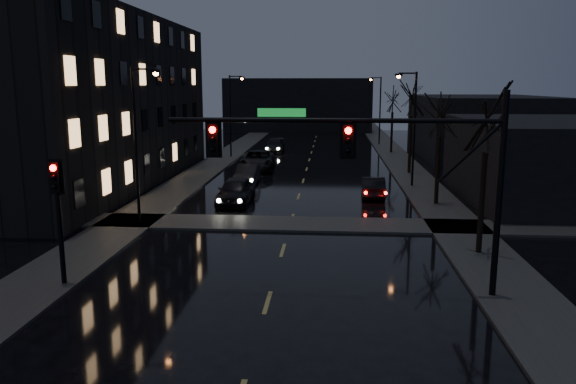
% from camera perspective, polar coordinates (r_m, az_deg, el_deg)
% --- Properties ---
extents(sidewalk_left, '(3.00, 140.00, 0.12)m').
position_cam_1_polar(sidewalk_left, '(46.37, -8.82, 1.96)').
color(sidewalk_left, '#2D2D2B').
rests_on(sidewalk_left, ground).
extents(sidewalk_right, '(3.00, 140.00, 0.12)m').
position_cam_1_polar(sidewalk_right, '(45.62, 12.47, 1.68)').
color(sidewalk_right, '#2D2D2B').
rests_on(sidewalk_right, ground).
extents(sidewalk_cross, '(40.00, 3.00, 0.12)m').
position_cam_1_polar(sidewalk_cross, '(29.05, 0.23, -3.26)').
color(sidewalk_cross, '#2D2D2B').
rests_on(sidewalk_cross, ground).
extents(apartment_block, '(12.00, 30.00, 12.00)m').
position_cam_1_polar(apartment_block, '(43.73, -20.96, 8.67)').
color(apartment_block, black).
rests_on(apartment_block, ground).
extents(commercial_right_near, '(10.00, 14.00, 5.00)m').
position_cam_1_polar(commercial_right_near, '(38.34, 24.93, 2.89)').
color(commercial_right_near, black).
rests_on(commercial_right_near, ground).
extents(commercial_right_far, '(12.00, 18.00, 6.00)m').
position_cam_1_polar(commercial_right_far, '(59.65, 19.01, 6.31)').
color(commercial_right_far, black).
rests_on(commercial_right_far, ground).
extents(far_block, '(22.00, 10.00, 8.00)m').
position_cam_1_polar(far_block, '(87.80, 1.09, 8.84)').
color(far_block, black).
rests_on(far_block, ground).
extents(signal_mast, '(11.11, 0.41, 7.00)m').
position_cam_1_polar(signal_mast, '(18.82, 9.89, 3.71)').
color(signal_mast, black).
rests_on(signal_mast, ground).
extents(signal_pole_left, '(0.35, 0.41, 4.53)m').
position_cam_1_polar(signal_pole_left, '(21.30, -22.32, -1.19)').
color(signal_pole_left, black).
rests_on(signal_pole_left, ground).
extents(tree_near, '(3.52, 3.52, 8.08)m').
position_cam_1_polar(tree_near, '(24.46, 19.66, 8.04)').
color(tree_near, black).
rests_on(tree_near, ground).
extents(tree_mid_a, '(3.30, 3.30, 7.58)m').
position_cam_1_polar(tree_mid_a, '(34.22, 15.25, 8.28)').
color(tree_mid_a, black).
rests_on(tree_mid_a, ground).
extents(tree_mid_b, '(3.74, 3.74, 8.59)m').
position_cam_1_polar(tree_mid_b, '(46.04, 12.51, 9.96)').
color(tree_mid_b, black).
rests_on(tree_mid_b, ground).
extents(tree_far, '(3.43, 3.43, 7.88)m').
position_cam_1_polar(tree_far, '(59.94, 10.62, 9.67)').
color(tree_far, black).
rests_on(tree_far, ground).
extents(streetlight_l_near, '(1.53, 0.28, 8.00)m').
position_cam_1_polar(streetlight_l_near, '(29.32, -14.87, 5.85)').
color(streetlight_l_near, black).
rests_on(streetlight_l_near, ground).
extents(streetlight_l_far, '(1.53, 0.28, 8.00)m').
position_cam_1_polar(streetlight_l_far, '(55.49, -5.67, 8.38)').
color(streetlight_l_far, black).
rests_on(streetlight_l_far, ground).
extents(streetlight_r_mid, '(1.53, 0.28, 8.00)m').
position_cam_1_polar(streetlight_r_mid, '(40.05, 12.43, 7.23)').
color(streetlight_r_mid, black).
rests_on(streetlight_r_mid, ground).
extents(streetlight_r_far, '(1.53, 0.28, 8.00)m').
position_cam_1_polar(streetlight_r_far, '(67.86, 9.17, 8.75)').
color(streetlight_r_far, black).
rests_on(streetlight_r_far, ground).
extents(oncoming_car_a, '(2.00, 4.77, 1.61)m').
position_cam_1_polar(oncoming_car_a, '(34.14, -5.34, 0.12)').
color(oncoming_car_a, black).
rests_on(oncoming_car_a, ground).
extents(oncoming_car_b, '(1.48, 4.22, 1.39)m').
position_cam_1_polar(oncoming_car_b, '(40.94, -4.15, 1.78)').
color(oncoming_car_b, black).
rests_on(oncoming_car_b, ground).
extents(oncoming_car_c, '(3.08, 6.10, 1.65)m').
position_cam_1_polar(oncoming_car_c, '(47.59, -3.11, 3.24)').
color(oncoming_car_c, black).
rests_on(oncoming_car_c, ground).
extents(oncoming_car_d, '(2.00, 4.78, 1.38)m').
position_cam_1_polar(oncoming_car_d, '(60.09, -1.36, 4.72)').
color(oncoming_car_d, black).
rests_on(oncoming_car_d, ground).
extents(lead_car, '(1.55, 4.11, 1.34)m').
position_cam_1_polar(lead_car, '(36.47, 8.64, 0.52)').
color(lead_car, black).
rests_on(lead_car, ground).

